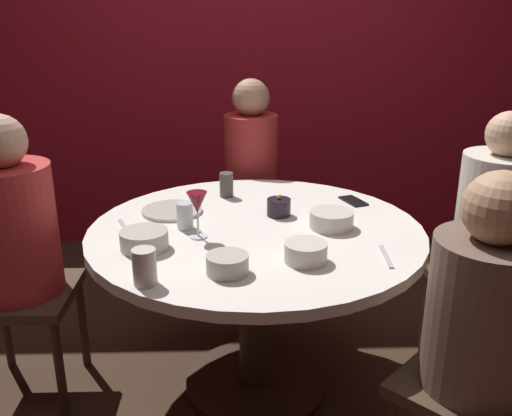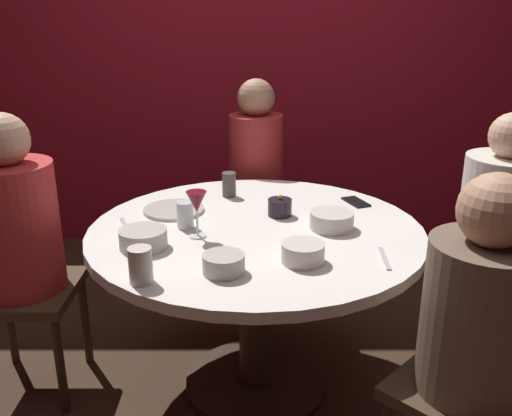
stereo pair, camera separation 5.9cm
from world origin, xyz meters
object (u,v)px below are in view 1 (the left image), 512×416
(bowl_sauce_side, at_px, (227,264))
(cup_by_right_diner, at_px, (226,185))
(seated_diner_right, at_px, (495,226))
(cell_phone, at_px, (353,201))
(dinner_plate, at_px, (172,211))
(cup_near_candle, at_px, (145,267))
(seated_diner_left, at_px, (13,231))
(dining_table, at_px, (256,264))
(bowl_serving_large, at_px, (144,240))
(bowl_small_white, at_px, (306,252))
(bowl_salad_center, at_px, (331,219))
(cup_by_left_diner, at_px, (185,216))
(wine_glass, at_px, (197,205))
(seated_diner_back, at_px, (251,166))
(candle_holder, at_px, (279,207))
(seated_diner_front_right, at_px, (484,314))

(bowl_sauce_side, relative_size, cup_by_right_diner, 1.24)
(seated_diner_right, distance_m, cell_phone, 0.58)
(dinner_plate, xyz_separation_m, cup_near_candle, (-0.01, -0.65, 0.05))
(seated_diner_left, bearing_deg, dinner_plate, 17.28)
(dining_table, distance_m, cup_by_right_diner, 0.46)
(bowl_serving_large, height_order, bowl_small_white, same)
(seated_diner_left, height_order, cup_by_right_diner, seated_diner_left)
(dinner_plate, relative_size, bowl_salad_center, 1.49)
(dinner_plate, height_order, bowl_salad_center, bowl_salad_center)
(seated_diner_left, relative_size, bowl_salad_center, 6.96)
(cell_phone, distance_m, bowl_sauce_side, 0.87)
(dining_table, bearing_deg, seated_diner_right, 0.00)
(cell_phone, relative_size, cup_by_left_diner, 1.35)
(seated_diner_left, distance_m, dinner_plate, 0.62)
(wine_glass, relative_size, cup_near_candle, 1.53)
(seated_diner_left, height_order, bowl_sauce_side, seated_diner_left)
(bowl_sauce_side, height_order, cup_by_right_diner, cup_by_right_diner)
(seated_diner_back, height_order, bowl_small_white, seated_diner_back)
(candle_holder, bearing_deg, wine_glass, -144.21)
(bowl_serving_large, xyz_separation_m, bowl_salad_center, (0.69, 0.18, -0.00))
(candle_holder, height_order, cell_phone, candle_holder)
(candle_holder, xyz_separation_m, cup_near_candle, (-0.45, -0.60, 0.02))
(dinner_plate, relative_size, bowl_serving_large, 1.49)
(seated_diner_right, height_order, candle_holder, seated_diner_right)
(seated_diner_right, height_order, cup_by_right_diner, seated_diner_right)
(seated_diner_right, distance_m, cup_by_left_diner, 1.22)
(cell_phone, distance_m, cup_by_left_diner, 0.77)
(seated_diner_front_right, relative_size, bowl_salad_center, 6.68)
(bowl_sauce_side, bearing_deg, bowl_salad_center, 44.29)
(candle_holder, distance_m, bowl_salad_center, 0.24)
(seated_diner_right, bearing_deg, seated_diner_front_right, 64.01)
(wine_glass, bearing_deg, seated_diner_front_right, -32.44)
(seated_diner_front_right, bearing_deg, wine_glass, 12.56)
(wine_glass, distance_m, cell_phone, 0.77)
(seated_diner_back, xyz_separation_m, bowl_small_white, (0.16, -1.20, 0.03))
(candle_holder, height_order, dinner_plate, candle_holder)
(candle_holder, xyz_separation_m, bowl_serving_large, (-0.50, -0.32, -0.00))
(bowl_salad_center, bearing_deg, candle_holder, 143.70)
(candle_holder, distance_m, cup_by_right_diner, 0.33)
(dining_table, relative_size, dinner_plate, 5.14)
(bowl_salad_center, height_order, cup_by_left_diner, cup_by_left_diner)
(seated_diner_right, xyz_separation_m, wine_glass, (-1.16, -0.09, 0.14))
(cup_near_candle, bearing_deg, bowl_salad_center, 35.10)
(cell_phone, height_order, bowl_sauce_side, bowl_sauce_side)
(cell_phone, height_order, cup_by_left_diner, cup_by_left_diner)
(seated_diner_back, xyz_separation_m, bowl_serving_large, (-0.40, -1.08, 0.03))
(dining_table, relative_size, bowl_serving_large, 7.63)
(dining_table, bearing_deg, cell_phone, 33.85)
(seated_diner_back, bearing_deg, cell_phone, 36.39)
(seated_diner_left, bearing_deg, candle_holder, 7.39)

